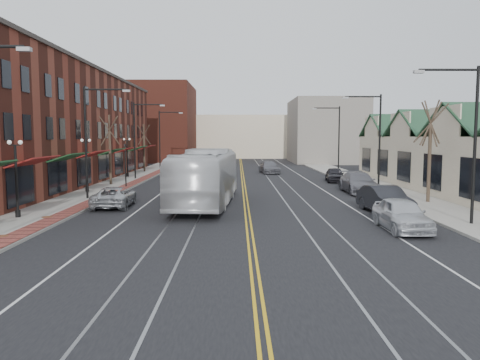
{
  "coord_description": "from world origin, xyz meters",
  "views": [
    {
      "loc": [
        -0.58,
        -17.75,
        4.64
      ],
      "look_at": [
        -0.43,
        10.32,
        2.0
      ],
      "focal_mm": 35.0,
      "sensor_mm": 36.0,
      "label": 1
    }
  ],
  "objects_px": {
    "parked_suv": "(114,197)",
    "parked_car_d": "(335,175)",
    "transit_bus": "(206,177)",
    "parked_car_a": "(402,214)",
    "parked_car_b": "(385,200)",
    "parked_car_c": "(359,183)"
  },
  "relations": [
    {
      "from": "parked_car_a",
      "to": "parked_car_b",
      "type": "xyz_separation_m",
      "value": [
        0.77,
        5.08,
        0.02
      ]
    },
    {
      "from": "parked_suv",
      "to": "parked_car_c",
      "type": "relative_size",
      "value": 0.84
    },
    {
      "from": "parked_car_a",
      "to": "parked_car_d",
      "type": "xyz_separation_m",
      "value": [
        1.8,
        24.46,
        -0.07
      ]
    },
    {
      "from": "parked_car_a",
      "to": "parked_car_c",
      "type": "bearing_deg",
      "value": 83.1
    },
    {
      "from": "transit_bus",
      "to": "parked_car_c",
      "type": "distance_m",
      "value": 13.73
    },
    {
      "from": "parked_car_a",
      "to": "parked_car_b",
      "type": "relative_size",
      "value": 0.94
    },
    {
      "from": "parked_car_d",
      "to": "parked_car_b",
      "type": "bearing_deg",
      "value": -86.84
    },
    {
      "from": "transit_bus",
      "to": "parked_car_c",
      "type": "xyz_separation_m",
      "value": [
        12.0,
        6.59,
        -1.03
      ]
    },
    {
      "from": "parked_suv",
      "to": "parked_car_d",
      "type": "height_order",
      "value": "parked_car_d"
    },
    {
      "from": "parked_suv",
      "to": "parked_car_d",
      "type": "relative_size",
      "value": 1.13
    },
    {
      "from": "parked_suv",
      "to": "parked_car_b",
      "type": "relative_size",
      "value": 0.97
    },
    {
      "from": "parked_suv",
      "to": "parked_car_c",
      "type": "xyz_separation_m",
      "value": [
        17.95,
        7.53,
        0.17
      ]
    },
    {
      "from": "parked_suv",
      "to": "parked_car_a",
      "type": "bearing_deg",
      "value": 152.08
    },
    {
      "from": "parked_car_a",
      "to": "parked_car_c",
      "type": "xyz_separation_m",
      "value": [
        1.8,
        15.19,
        0.04
      ]
    },
    {
      "from": "parked_car_c",
      "to": "parked_car_a",
      "type": "bearing_deg",
      "value": -97.03
    },
    {
      "from": "transit_bus",
      "to": "parked_car_c",
      "type": "relative_size",
      "value": 2.3
    },
    {
      "from": "transit_bus",
      "to": "parked_suv",
      "type": "relative_size",
      "value": 2.74
    },
    {
      "from": "parked_car_b",
      "to": "parked_car_d",
      "type": "bearing_deg",
      "value": 80.32
    },
    {
      "from": "transit_bus",
      "to": "parked_car_a",
      "type": "bearing_deg",
      "value": 143.75
    },
    {
      "from": "parked_car_c",
      "to": "parked_car_d",
      "type": "height_order",
      "value": "parked_car_c"
    },
    {
      "from": "parked_car_c",
      "to": "parked_car_d",
      "type": "relative_size",
      "value": 1.35
    },
    {
      "from": "parked_suv",
      "to": "parked_car_b",
      "type": "bearing_deg",
      "value": 168.8
    }
  ]
}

